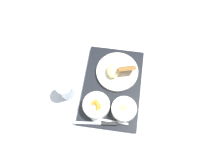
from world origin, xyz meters
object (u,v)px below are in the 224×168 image
bowl_salad (97,105)px  spoon (103,120)px  bowl_soup (124,109)px  knife (105,123)px  glass_water (66,90)px  plate_main (117,71)px

bowl_salad → spoon: bowl_salad is taller
bowl_soup → knife: (-0.08, 0.07, -0.02)m
glass_water → bowl_salad: bearing=-103.4°
bowl_soup → knife: bearing=138.9°
bowl_soup → glass_water: bearing=85.2°
bowl_soup → glass_water: size_ratio=1.13×
bowl_salad → knife: 0.09m
knife → glass_water: 0.24m
glass_water → knife: bearing=-115.8°
glass_water → spoon: bearing=-114.3°
knife → glass_water: glass_water is taller
knife → spoon: size_ratio=1.15×
bowl_soup → spoon: (-0.07, 0.08, -0.02)m
spoon → glass_water: bearing=-29.1°
bowl_salad → plate_main: 0.20m
bowl_salad → spoon: size_ratio=0.72×
plate_main → knife: plate_main is taller
spoon → bowl_salad: bearing=-56.1°
bowl_salad → spoon: (-0.05, -0.04, -0.02)m
bowl_soup → plate_main: (0.18, 0.07, -0.01)m
knife → glass_water: (0.10, 0.21, 0.02)m
spoon → bowl_soup: bearing=-145.7°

